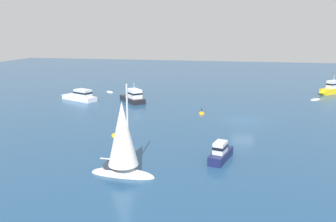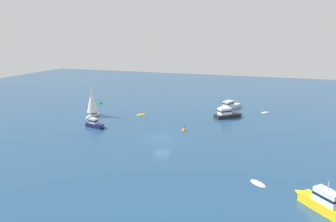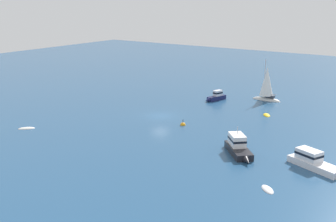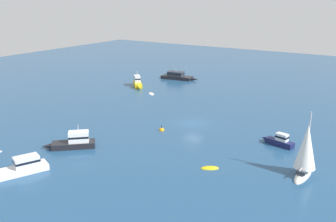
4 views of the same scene
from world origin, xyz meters
The scene contains 10 objects.
ground_plane centered at (0.00, 0.00, 0.00)m, with size 160.00×160.00×0.00m, color navy.
launch centered at (-17.91, 24.82, 0.69)m, with size 8.71×3.46×2.45m.
cabin_cruiser centered at (-7.23, -24.29, 0.67)m, with size 4.04×7.21×1.74m.
tender centered at (-15.11, 10.74, 0.00)m, with size 2.22×2.14×0.36m.
launch_1 centered at (-20.93, 14.20, 0.87)m, with size 4.69×4.85×3.15m.
tender_1 centered at (8.97, -12.48, 0.00)m, with size 2.13×1.86×0.45m.
launch_2 centered at (13.16, -1.84, 0.61)m, with size 4.48×1.94×1.62m.
ketch centered at (17.86, -8.66, 2.43)m, with size 2.25×4.91×7.31m.
launch_3 centered at (-7.72, -16.09, 0.79)m, with size 5.60×5.27×2.89m.
mooring_buoy centered at (-2.11, -5.21, 0.00)m, with size 0.74×0.74×1.15m.
Camera 4 is at (25.43, -46.49, 17.87)m, focal length 40.74 mm.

